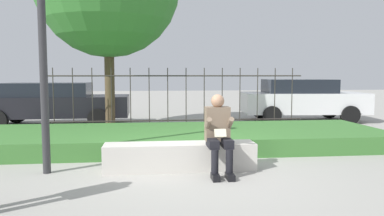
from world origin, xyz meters
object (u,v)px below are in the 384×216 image
car_parked_left (53,103)px  street_lamp (42,17)px  car_parked_right (302,99)px  person_seated_reader (219,131)px  stone_bench (180,158)px

car_parked_left → street_lamp: street_lamp is taller
car_parked_right → person_seated_reader: bearing=-117.7°
stone_bench → car_parked_right: 7.53m
stone_bench → car_parked_right: (4.55, 5.98, 0.54)m
car_parked_right → street_lamp: size_ratio=1.04×
car_parked_left → street_lamp: (1.30, -5.72, 1.72)m
car_parked_right → street_lamp: bearing=-133.6°
car_parked_right → street_lamp: 9.07m
person_seated_reader → car_parked_left: (-3.98, 6.03, 0.03)m
car_parked_left → street_lamp: size_ratio=1.13×
car_parked_right → street_lamp: (-6.65, -5.93, 1.69)m
stone_bench → street_lamp: (-2.10, 0.05, 2.22)m
stone_bench → car_parked_left: (-3.40, 5.76, 0.50)m
person_seated_reader → car_parked_right: car_parked_right is taller
person_seated_reader → car_parked_left: 7.23m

